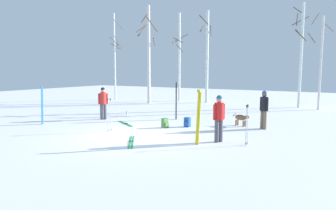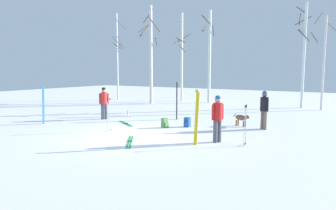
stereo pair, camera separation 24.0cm
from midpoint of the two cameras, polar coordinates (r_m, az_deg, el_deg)
The scene contains 21 objects.
ground_plane at distance 12.08m, azimuth -6.01°, elevation -5.75°, with size 60.00×60.00×0.00m, color white.
person_0 at distance 13.67m, azimuth 18.63°, elevation -0.44°, with size 0.43×0.36×1.72m.
person_1 at distance 16.03m, azimuth -11.87°, elevation 0.76°, with size 0.39×0.41×1.72m.
person_2 at distance 10.77m, azimuth 10.22°, elevation -2.03°, with size 0.34×0.47×1.72m.
dog at distance 14.17m, azimuth 14.58°, elevation -2.49°, with size 0.88×0.37×0.57m.
ski_pair_planted_0 at distance 15.63m, azimuth 2.16°, elevation 0.80°, with size 0.12×0.10×2.00m.
ski_pair_planted_1 at distance 10.28m, azimuth 6.23°, elevation -2.45°, with size 0.22×0.02×1.95m.
ski_pair_planted_2 at distance 15.54m, azimuth -22.60°, elevation -0.05°, with size 0.09×0.22×1.84m.
ski_pair_lying_0 at distance 14.59m, azimuth -7.74°, elevation -3.58°, with size 1.54×1.01×0.05m.
ski_pair_lying_1 at distance 10.90m, azimuth -6.77°, elevation -7.07°, with size 1.25×1.68×0.05m.
ski_poles_0 at distance 12.75m, azimuth -10.85°, elevation -1.68°, with size 0.07×0.26×1.43m.
ski_poles_1 at distance 10.50m, azimuth 15.39°, elevation -3.58°, with size 0.07×0.25×1.43m.
backpack_0 at distance 13.67m, azimuth 4.24°, elevation -3.36°, with size 0.28×0.31×0.44m.
backpack_1 at distance 13.44m, azimuth -0.12°, elevation -3.52°, with size 0.32×0.30×0.44m.
water_bottle_0 at distance 17.43m, azimuth -7.38°, elevation -1.59°, with size 0.07×0.07×0.22m.
birch_tree_0 at distance 26.55m, azimuth -9.50°, elevation 9.39°, with size 0.77×1.15×7.54m.
birch_tree_1 at distance 23.57m, azimuth -3.07°, elevation 10.15°, with size 1.58×1.56×7.62m.
birch_tree_2 at distance 25.23m, azimuth 2.96°, elevation 9.36°, with size 1.20×1.23×7.39m.
birch_tree_3 at distance 24.09m, azimuth 8.30°, elevation 9.44°, with size 1.00×1.08×7.33m.
birch_tree_4 at distance 22.59m, azimuth 25.10°, elevation 9.09°, with size 1.11×1.43×7.21m.
birch_tree_5 at distance 21.84m, azimuth 28.19°, elevation 7.51°, with size 1.53×1.56×6.43m.
Camera 2 is at (7.33, -9.26, 2.59)m, focal length 31.45 mm.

